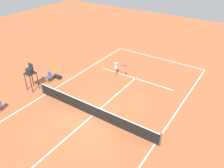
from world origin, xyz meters
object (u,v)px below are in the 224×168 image
at_px(umpire_chair, 30,73).
at_px(tennis_ball, 115,94).
at_px(player_serving, 117,66).
at_px(equipment_bag, 58,77).
at_px(courtside_chair_mid, 49,76).

bearing_deg(umpire_chair, tennis_ball, -153.27).
relative_size(player_serving, tennis_ball, 25.21).
distance_m(player_serving, umpire_chair, 7.64).
distance_m(player_serving, equipment_bag, 5.62).
bearing_deg(tennis_ball, equipment_bag, 6.76).
height_order(umpire_chair, equipment_bag, umpire_chair).
bearing_deg(equipment_bag, player_serving, -141.56).
relative_size(player_serving, courtside_chair_mid, 1.80).
distance_m(tennis_ball, equipment_bag, 6.06).
bearing_deg(player_serving, equipment_bag, -60.23).
distance_m(courtside_chair_mid, equipment_bag, 0.95).
xyz_separation_m(courtside_chair_mid, equipment_bag, (-0.18, -0.85, -0.38)).
relative_size(courtside_chair_mid, equipment_bag, 1.25).
distance_m(tennis_ball, courtside_chair_mid, 6.40).
xyz_separation_m(player_serving, tennis_ball, (-1.66, 2.74, -0.99)).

